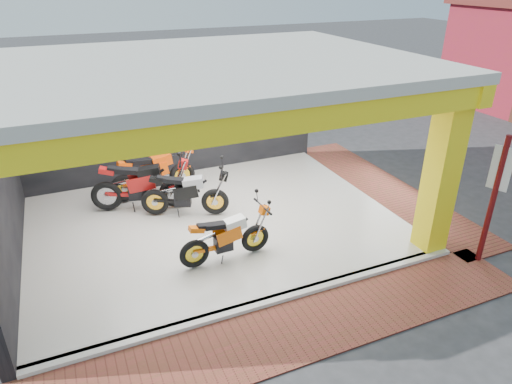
% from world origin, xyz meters
% --- Properties ---
extents(ground, '(80.00, 80.00, 0.00)m').
position_xyz_m(ground, '(0.00, 0.00, 0.00)').
color(ground, '#2D2D30').
rests_on(ground, ground).
extents(showroom_floor, '(8.00, 6.00, 0.10)m').
position_xyz_m(showroom_floor, '(0.00, 2.00, 0.05)').
color(showroom_floor, white).
rests_on(showroom_floor, ground).
extents(showroom_ceiling, '(8.40, 6.40, 0.20)m').
position_xyz_m(showroom_ceiling, '(0.00, 2.00, 3.60)').
color(showroom_ceiling, beige).
rests_on(showroom_ceiling, corner_column).
extents(back_wall, '(8.20, 0.20, 3.50)m').
position_xyz_m(back_wall, '(0.00, 5.10, 1.75)').
color(back_wall, black).
rests_on(back_wall, ground).
extents(corner_column, '(0.50, 0.50, 3.50)m').
position_xyz_m(corner_column, '(3.75, -0.75, 1.75)').
color(corner_column, yellow).
rests_on(corner_column, ground).
extents(header_beam_front, '(8.40, 0.30, 0.40)m').
position_xyz_m(header_beam_front, '(0.00, -1.00, 3.30)').
color(header_beam_front, yellow).
rests_on(header_beam_front, corner_column).
extents(header_beam_right, '(0.30, 6.40, 0.40)m').
position_xyz_m(header_beam_right, '(4.00, 2.00, 3.30)').
color(header_beam_right, yellow).
rests_on(header_beam_right, corner_column).
extents(floor_kerb, '(8.00, 0.20, 0.10)m').
position_xyz_m(floor_kerb, '(0.00, -1.02, 0.05)').
color(floor_kerb, white).
rests_on(floor_kerb, ground).
extents(paver_front, '(9.00, 1.40, 0.03)m').
position_xyz_m(paver_front, '(0.00, -1.80, 0.01)').
color(paver_front, brown).
rests_on(paver_front, ground).
extents(paver_right, '(1.40, 7.00, 0.03)m').
position_xyz_m(paver_right, '(4.80, 2.00, 0.01)').
color(paver_right, brown).
rests_on(paver_right, ground).
extents(signpost, '(0.15, 0.35, 2.64)m').
position_xyz_m(signpost, '(4.40, -1.48, 1.45)').
color(signpost, '#5F0E0F').
rests_on(signpost, ground).
extents(moto_hero, '(2.00, 0.81, 1.21)m').
position_xyz_m(moto_hero, '(0.35, 0.46, 0.70)').
color(moto_hero, '#F1600A').
rests_on(moto_hero, showroom_floor).
extents(moto_row_a, '(2.28, 1.55, 1.31)m').
position_xyz_m(moto_row_a, '(0.12, 2.26, 0.75)').
color(moto_row_a, black).
rests_on(moto_row_a, showroom_floor).
extents(moto_row_b, '(2.59, 1.57, 1.48)m').
position_xyz_m(moto_row_b, '(-0.64, 2.99, 0.84)').
color(moto_row_b, '#B31413').
rests_on(moto_row_b, showroom_floor).
extents(moto_row_c, '(2.43, 1.16, 1.43)m').
position_xyz_m(moto_row_c, '(-0.20, 3.95, 0.82)').
color(moto_row_c, '#FF510A').
rests_on(moto_row_c, showroom_floor).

